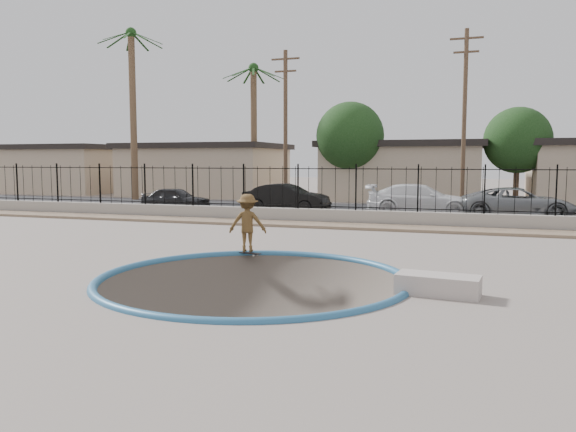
{
  "coord_description": "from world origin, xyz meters",
  "views": [
    {
      "loc": [
        4.62,
        -12.46,
        2.65
      ],
      "look_at": [
        -0.19,
        2.0,
        1.13
      ],
      "focal_mm": 35.0,
      "sensor_mm": 36.0,
      "label": 1
    }
  ],
  "objects_px": {
    "skater": "(248,226)",
    "concrete_ledge": "(438,285)",
    "skateboard": "(248,253)",
    "car_b": "(287,198)",
    "car_a": "(176,199)",
    "car_c": "(420,200)",
    "car_d": "(518,203)"
  },
  "relations": [
    {
      "from": "skater",
      "to": "concrete_ledge",
      "type": "relative_size",
      "value": 1.01
    },
    {
      "from": "skater",
      "to": "concrete_ledge",
      "type": "xyz_separation_m",
      "value": [
        5.36,
        -3.14,
        -0.61
      ]
    },
    {
      "from": "car_b",
      "to": "car_d",
      "type": "relative_size",
      "value": 0.87
    },
    {
      "from": "skateboard",
      "to": "car_a",
      "type": "bearing_deg",
      "value": 145.89
    },
    {
      "from": "car_c",
      "to": "car_a",
      "type": "bearing_deg",
      "value": 95.34
    },
    {
      "from": "car_c",
      "to": "car_b",
      "type": "bearing_deg",
      "value": 93.91
    },
    {
      "from": "car_b",
      "to": "car_c",
      "type": "relative_size",
      "value": 0.85
    },
    {
      "from": "car_a",
      "to": "car_c",
      "type": "relative_size",
      "value": 0.71
    },
    {
      "from": "car_a",
      "to": "car_d",
      "type": "height_order",
      "value": "car_d"
    },
    {
      "from": "concrete_ledge",
      "to": "car_a",
      "type": "relative_size",
      "value": 0.45
    },
    {
      "from": "car_b",
      "to": "car_c",
      "type": "height_order",
      "value": "car_c"
    },
    {
      "from": "concrete_ledge",
      "to": "car_a",
      "type": "distance_m",
      "value": 20.34
    },
    {
      "from": "skateboard",
      "to": "car_b",
      "type": "distance_m",
      "value": 12.75
    },
    {
      "from": "car_b",
      "to": "skateboard",
      "type": "bearing_deg",
      "value": -162.84
    },
    {
      "from": "car_d",
      "to": "car_b",
      "type": "bearing_deg",
      "value": 88.71
    },
    {
      "from": "car_c",
      "to": "car_d",
      "type": "bearing_deg",
      "value": -92.05
    },
    {
      "from": "skateboard",
      "to": "concrete_ledge",
      "type": "height_order",
      "value": "concrete_ledge"
    },
    {
      "from": "car_a",
      "to": "car_d",
      "type": "bearing_deg",
      "value": -86.44
    },
    {
      "from": "skater",
      "to": "car_b",
      "type": "height_order",
      "value": "skater"
    },
    {
      "from": "concrete_ledge",
      "to": "car_d",
      "type": "distance_m",
      "value": 16.41
    },
    {
      "from": "skater",
      "to": "concrete_ledge",
      "type": "height_order",
      "value": "skater"
    },
    {
      "from": "car_d",
      "to": "skateboard",
      "type": "bearing_deg",
      "value": 143.98
    },
    {
      "from": "skater",
      "to": "skateboard",
      "type": "distance_m",
      "value": 0.75
    },
    {
      "from": "car_b",
      "to": "car_d",
      "type": "distance_m",
      "value": 10.92
    },
    {
      "from": "car_c",
      "to": "skateboard",
      "type": "bearing_deg",
      "value": 162.77
    },
    {
      "from": "skateboard",
      "to": "car_a",
      "type": "xyz_separation_m",
      "value": [
        -8.79,
        11.46,
        0.59
      ]
    },
    {
      "from": "car_a",
      "to": "car_d",
      "type": "xyz_separation_m",
      "value": [
        16.69,
        1.6,
        0.08
      ]
    },
    {
      "from": "skateboard",
      "to": "car_b",
      "type": "relative_size",
      "value": 0.2
    },
    {
      "from": "car_c",
      "to": "concrete_ledge",
      "type": "bearing_deg",
      "value": -175.65
    },
    {
      "from": "skateboard",
      "to": "car_d",
      "type": "distance_m",
      "value": 15.27
    },
    {
      "from": "skater",
      "to": "car_c",
      "type": "distance_m",
      "value": 13.53
    },
    {
      "from": "concrete_ledge",
      "to": "car_c",
      "type": "height_order",
      "value": "car_c"
    }
  ]
}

